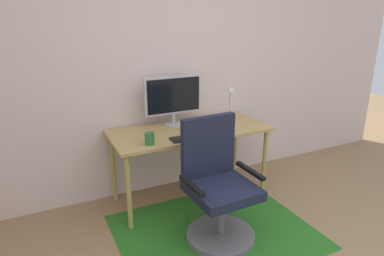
{
  "coord_description": "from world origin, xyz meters",
  "views": [
    {
      "loc": [
        -1.44,
        -1.06,
        1.82
      ],
      "look_at": [
        -0.18,
        1.54,
        0.84
      ],
      "focal_mm": 31.83,
      "sensor_mm": 36.0,
      "label": 1
    }
  ],
  "objects": [
    {
      "name": "computer_mouse",
      "position": [
        0.13,
        1.52,
        0.76
      ],
      "size": [
        0.06,
        0.1,
        0.03
      ],
      "primitive_type": "ellipsoid",
      "color": "white",
      "rests_on": "desk"
    },
    {
      "name": "desk_lamp",
      "position": [
        0.34,
        1.73,
        0.99
      ],
      "size": [
        0.11,
        0.11,
        0.41
      ],
      "color": "black",
      "rests_on": "desk"
    },
    {
      "name": "desk",
      "position": [
        -0.08,
        1.79,
        0.67
      ],
      "size": [
        1.56,
        0.68,
        0.74
      ],
      "color": "tan",
      "rests_on": "ground"
    },
    {
      "name": "office_chair",
      "position": [
        -0.15,
        1.1,
        0.41
      ],
      "size": [
        0.61,
        0.58,
        1.03
      ],
      "rotation": [
        0.0,
        0.0,
        0.04
      ],
      "color": "slate",
      "rests_on": "ground"
    },
    {
      "name": "area_rug",
      "position": [
        -0.15,
        1.14,
        0.0
      ],
      "size": [
        1.65,
        1.32,
        0.01
      ],
      "primitive_type": "cube",
      "color": "#27691E",
      "rests_on": "ground"
    },
    {
      "name": "keyboard",
      "position": [
        -0.16,
        1.55,
        0.75
      ],
      "size": [
        0.43,
        0.13,
        0.02
      ],
      "primitive_type": "cube",
      "color": "black",
      "rests_on": "desk"
    },
    {
      "name": "cell_phone",
      "position": [
        0.41,
        1.88,
        0.75
      ],
      "size": [
        0.11,
        0.15,
        0.01
      ],
      "primitive_type": "cube",
      "rotation": [
        0.0,
        0.0,
        -0.35
      ],
      "color": "black",
      "rests_on": "desk"
    },
    {
      "name": "monitor",
      "position": [
        -0.17,
        1.99,
        1.04
      ],
      "size": [
        0.6,
        0.18,
        0.5
      ],
      "color": "#B2B2B7",
      "rests_on": "desk"
    },
    {
      "name": "coffee_cup",
      "position": [
        -0.57,
        1.57,
        0.8
      ],
      "size": [
        0.09,
        0.09,
        0.11
      ],
      "primitive_type": "cylinder",
      "color": "#2E6935",
      "rests_on": "desk"
    },
    {
      "name": "wall_back",
      "position": [
        0.0,
        2.2,
        1.3
      ],
      "size": [
        6.0,
        0.1,
        2.6
      ],
      "primitive_type": "cube",
      "color": "beige",
      "rests_on": "ground"
    }
  ]
}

